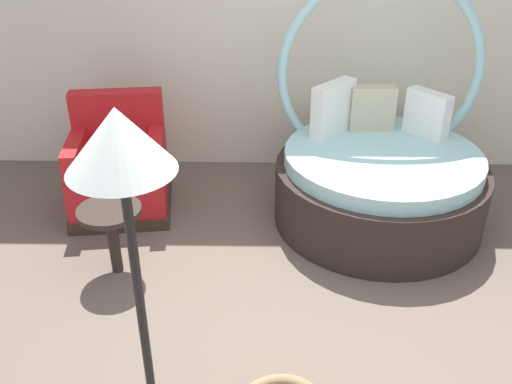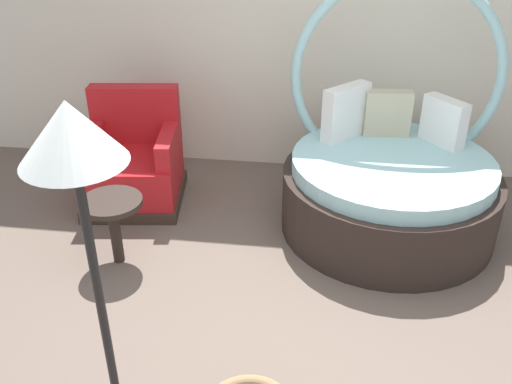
{
  "view_description": "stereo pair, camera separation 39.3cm",
  "coord_description": "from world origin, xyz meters",
  "px_view_note": "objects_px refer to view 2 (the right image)",
  "views": [
    {
      "loc": [
        -0.36,
        -2.56,
        2.5
      ],
      "look_at": [
        -0.42,
        0.86,
        0.55
      ],
      "focal_mm": 39.28,
      "sensor_mm": 36.0,
      "label": 1
    },
    {
      "loc": [
        0.03,
        -2.53,
        2.5
      ],
      "look_at": [
        -0.42,
        0.86,
        0.55
      ],
      "focal_mm": 39.28,
      "sensor_mm": 36.0,
      "label": 2
    }
  ],
  "objects_px": {
    "red_armchair": "(134,164)",
    "side_table": "(112,211)",
    "round_daybed": "(389,179)",
    "floor_lamp": "(77,174)"
  },
  "relations": [
    {
      "from": "round_daybed",
      "to": "red_armchair",
      "type": "height_order",
      "value": "round_daybed"
    },
    {
      "from": "red_armchair",
      "to": "side_table",
      "type": "bearing_deg",
      "value": -80.4
    },
    {
      "from": "floor_lamp",
      "to": "side_table",
      "type": "bearing_deg",
      "value": 110.58
    },
    {
      "from": "red_armchair",
      "to": "side_table",
      "type": "distance_m",
      "value": 0.93
    },
    {
      "from": "round_daybed",
      "to": "side_table",
      "type": "xyz_separation_m",
      "value": [
        -1.98,
        -0.78,
        0.02
      ]
    },
    {
      "from": "floor_lamp",
      "to": "round_daybed",
      "type": "bearing_deg",
      "value": 57.59
    },
    {
      "from": "round_daybed",
      "to": "floor_lamp",
      "type": "relative_size",
      "value": 1.06
    },
    {
      "from": "red_armchair",
      "to": "side_table",
      "type": "xyz_separation_m",
      "value": [
        0.16,
        -0.92,
        0.1
      ]
    },
    {
      "from": "red_armchair",
      "to": "floor_lamp",
      "type": "relative_size",
      "value": 0.52
    },
    {
      "from": "side_table",
      "to": "red_armchair",
      "type": "bearing_deg",
      "value": 99.6
    }
  ]
}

